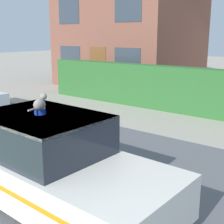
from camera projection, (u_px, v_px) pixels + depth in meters
name	position (u px, v px, depth m)	size (l,w,h in m)	color
road_strip	(57.00, 161.00, 6.69)	(28.00, 5.78, 0.01)	#5B5B60
garden_hedge	(213.00, 94.00, 10.09)	(14.22, 0.59, 1.57)	#2D662D
police_car	(47.00, 162.00, 4.90)	(4.36, 1.75, 1.53)	black
cat	(40.00, 103.00, 4.61)	(0.17, 0.30, 0.26)	gray
house_left	(130.00, 16.00, 16.38)	(6.85, 5.74, 7.12)	brown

